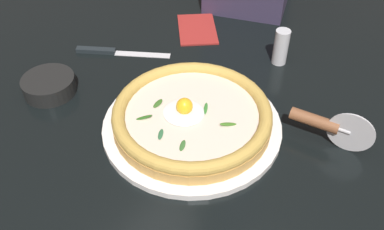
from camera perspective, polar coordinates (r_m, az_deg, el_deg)
ground_plane at (r=0.78m, az=1.10°, el=-2.75°), size 2.40×2.40×0.03m
pizza_plate at (r=0.77m, az=-0.00°, el=-1.42°), size 0.33×0.33×0.01m
pizza at (r=0.75m, az=-0.02°, el=-0.01°), size 0.29×0.29×0.06m
side_bowl at (r=0.89m, az=-18.92°, el=3.87°), size 0.11×0.11×0.03m
pizza_cutter at (r=0.76m, az=17.82°, el=-1.23°), size 0.15×0.03×0.08m
table_knife at (r=0.98m, az=-11.24°, el=8.49°), size 0.19×0.12×0.01m
folded_napkin at (r=1.05m, az=0.72°, el=11.74°), size 0.16×0.16×0.01m
pepper_shaker at (r=0.93m, az=12.03°, el=9.07°), size 0.03×0.03×0.08m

